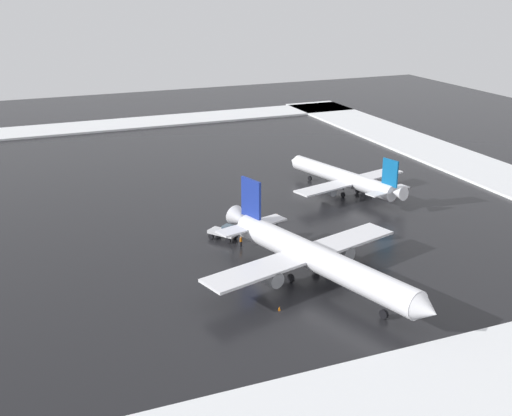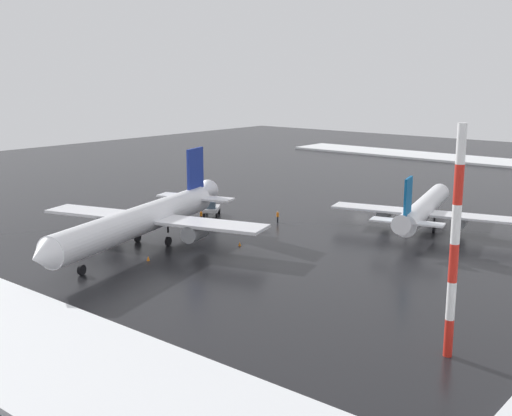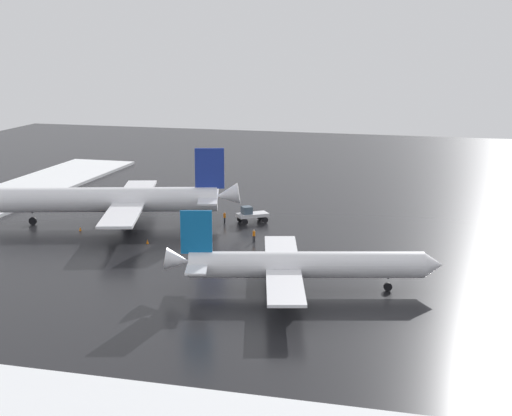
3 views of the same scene
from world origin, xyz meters
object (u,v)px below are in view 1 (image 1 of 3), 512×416
Objects in this scene: ground_crew_beside_wing at (277,218)px; traffic_cone_near_nose at (279,308)px; airplane_parked_starboard at (316,258)px; ground_crew_by_nose_gear at (241,241)px; pushback_tug at (224,232)px; traffic_cone_wingtip_side at (340,248)px; traffic_cone_mid_line at (358,285)px; airplane_far_rear at (344,178)px.

traffic_cone_near_nose is (-27.48, 11.89, -0.70)m from ground_crew_beside_wing.
ground_crew_by_nose_gear is (15.42, 4.82, -2.77)m from airplane_parked_starboard.
ground_crew_by_nose_gear is at bearing -178.84° from airplane_parked_starboard.
ground_crew_by_nose_gear reaches higher than traffic_cone_near_nose.
traffic_cone_wingtip_side is at bearing 18.61° from pushback_tug.
traffic_cone_mid_line is at bearing -10.49° from pushback_tug.
ground_crew_by_nose_gear is at bearing 107.05° from airplane_far_rear.
airplane_far_rear is 32.56m from ground_crew_by_nose_gear.
ground_crew_by_nose_gear reaches higher than traffic_cone_wingtip_side.
traffic_cone_wingtip_side is (-13.68, -4.45, -0.70)m from ground_crew_beside_wing.
pushback_tug is 2.93× the size of ground_crew_by_nose_gear.
ground_crew_beside_wing is 14.41m from traffic_cone_wingtip_side.
airplane_parked_starboard is at bearing 55.44° from traffic_cone_mid_line.
airplane_parked_starboard reaches higher than traffic_cone_wingtip_side.
pushback_tug is at bearing 26.12° from traffic_cone_mid_line.
pushback_tug is 24.26m from traffic_cone_near_nose.
airplane_far_rear reaches higher than traffic_cone_wingtip_side.
ground_crew_beside_wing is at bearing 104.02° from airplane_far_rear.
traffic_cone_near_nose is 21.38m from traffic_cone_wingtip_side.
ground_crew_beside_wing is at bearing 152.88° from airplane_parked_starboard.
airplane_parked_starboard reaches higher than ground_crew_by_nose_gear.
airplane_parked_starboard is at bearing -18.60° from pushback_tug.
airplane_far_rear is at bearing -30.53° from traffic_cone_wingtip_side.
pushback_tug is at bearing -3.21° from traffic_cone_near_nose.
airplane_parked_starboard is 21.89× the size of ground_crew_beside_wing.
airplane_parked_starboard is at bearing 63.30° from ground_crew_beside_wing.
traffic_cone_wingtip_side is (8.71, -8.77, -3.47)m from airplane_parked_starboard.
airplane_parked_starboard is 68.06× the size of traffic_cone_wingtip_side.
ground_crew_beside_wing is at bearing 17.99° from traffic_cone_wingtip_side.
airplane_far_rear is at bearing -26.74° from traffic_cone_mid_line.
airplane_far_rear reaches higher than ground_crew_beside_wing.
traffic_cone_wingtip_side is (-10.41, -14.98, -1.01)m from pushback_tug.
traffic_cone_near_nose is at bearing 130.17° from traffic_cone_wingtip_side.
airplane_far_rear reaches higher than pushback_tug.
airplane_far_rear is (32.52, -22.81, -0.74)m from airplane_parked_starboard.
airplane_far_rear is 54.89× the size of traffic_cone_near_nose.
airplane_far_rear is 48.42m from traffic_cone_near_nose.
traffic_cone_mid_line is 1.00× the size of traffic_cone_wingtip_side.
traffic_cone_near_nose is at bearing -72.32° from airplane_parked_starboard.
traffic_cone_mid_line and traffic_cone_wingtip_side have the same top height.
ground_crew_beside_wing is at bearing 133.35° from ground_crew_by_nose_gear.
traffic_cone_mid_line is at bearing 33.17° from ground_crew_by_nose_gear.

